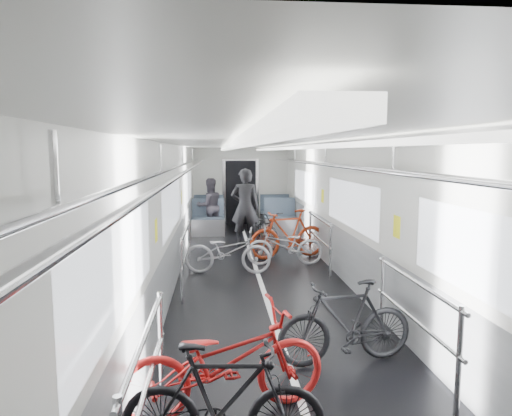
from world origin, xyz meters
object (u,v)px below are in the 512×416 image
(bike_left_mid, at_px, (224,402))
(bike_right_far, at_px, (288,234))
(bike_left_far, at_px, (228,251))
(bike_right_mid, at_px, (285,245))
(bike_aisle, at_px, (264,228))
(person_standing, at_px, (245,207))
(bike_left_near, at_px, (224,362))
(person_seated, at_px, (210,206))
(bike_right_near, at_px, (346,322))

(bike_left_mid, height_order, bike_right_far, bike_right_far)
(bike_left_far, xyz_separation_m, bike_right_mid, (1.16, 0.53, -0.02))
(bike_right_far, xyz_separation_m, bike_aisle, (-0.38, 1.35, -0.09))
(person_standing, bearing_deg, bike_left_near, 89.07)
(bike_left_far, height_order, bike_right_far, bike_right_far)
(bike_left_near, xyz_separation_m, person_standing, (0.63, 7.24, 0.46))
(bike_right_mid, height_order, person_seated, person_seated)
(bike_right_mid, xyz_separation_m, person_standing, (-0.68, 2.06, 0.54))
(bike_right_mid, bearing_deg, bike_aisle, -172.03)
(person_standing, bearing_deg, bike_aisle, 171.81)
(bike_left_far, distance_m, bike_right_near, 3.97)
(bike_right_near, relative_size, bike_aisle, 0.93)
(bike_right_mid, bearing_deg, person_seated, -155.69)
(bike_right_mid, distance_m, bike_right_far, 0.64)
(bike_left_mid, distance_m, bike_aisle, 7.82)
(bike_left_near, distance_m, bike_aisle, 7.22)
(bike_right_mid, bearing_deg, person_standing, -160.08)
(bike_right_far, relative_size, person_seated, 1.13)
(bike_right_mid, bearing_deg, bike_left_mid, -11.18)
(bike_aisle, bearing_deg, bike_right_near, -105.18)
(bike_left_near, distance_m, person_standing, 7.28)
(bike_left_near, bearing_deg, bike_right_mid, -26.43)
(bike_left_near, height_order, person_standing, person_standing)
(person_standing, bearing_deg, person_seated, -58.34)
(bike_right_near, distance_m, bike_right_far, 4.94)
(bike_left_far, distance_m, person_standing, 2.68)
(bike_aisle, height_order, person_standing, person_standing)
(bike_right_far, bearing_deg, bike_left_far, -63.77)
(bike_left_mid, bearing_deg, bike_right_near, -37.88)
(bike_left_near, distance_m, bike_left_far, 4.65)
(bike_left_near, xyz_separation_m, bike_left_far, (0.14, 4.65, -0.05))
(bike_left_near, distance_m, person_seated, 8.93)
(bike_right_near, relative_size, person_standing, 0.81)
(bike_left_far, relative_size, bike_right_near, 1.06)
(bike_left_near, height_order, bike_aisle, bike_left_near)
(bike_left_near, bearing_deg, person_standing, -17.26)
(bike_left_mid, distance_m, bike_right_near, 1.97)
(bike_left_near, xyz_separation_m, bike_right_far, (1.47, 5.79, 0.05))
(bike_aisle, xyz_separation_m, person_seated, (-1.34, 1.78, 0.35))
(bike_right_far, relative_size, bike_aisle, 1.07)
(bike_right_far, bearing_deg, person_seated, -165.71)
(bike_right_near, xyz_separation_m, bike_right_far, (0.15, 4.93, 0.07))
(bike_left_near, height_order, bike_left_mid, bike_left_near)
(bike_left_far, distance_m, bike_aisle, 2.66)
(bike_left_mid, relative_size, person_seated, 0.97)
(bike_left_far, distance_m, bike_right_far, 1.75)
(bike_aisle, distance_m, person_seated, 2.26)
(bike_left_mid, bearing_deg, bike_left_near, 3.08)
(bike_aisle, bearing_deg, bike_left_mid, -115.33)
(bike_left_mid, relative_size, person_standing, 0.80)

